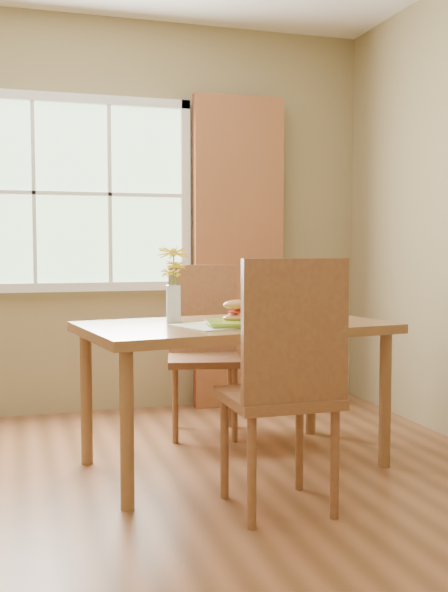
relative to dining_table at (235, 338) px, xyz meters
name	(u,v)px	position (x,y,z in m)	size (l,w,h in m)	color
room	(107,196)	(-0.71, -0.47, 0.68)	(4.24, 3.84, 2.74)	brown
window	(72,194)	(-0.71, 1.40, 0.83)	(1.62, 0.06, 1.32)	#9DC394
curtain_right	(239,253)	(0.44, 1.31, 0.43)	(0.65, 0.08, 2.20)	maroon
dining_table	(235,338)	(0.00, 0.00, 0.00)	(1.65, 1.08, 0.75)	brown
chair_near	(286,376)	(0.00, -0.71, -0.07)	(0.46, 0.46, 1.09)	brown
chair_far	(203,341)	(0.02, 0.71, -0.11)	(0.51, 0.51, 1.03)	brown
placemat	(223,325)	(-0.09, -0.11, 0.08)	(0.45, 0.33, 0.01)	beige
plate	(233,324)	(-0.06, -0.16, 0.09)	(0.25, 0.25, 0.01)	#89C631
croissant_sandwich	(237,311)	(-0.02, -0.12, 0.15)	(0.15, 0.10, 0.11)	#CE7E46
water_glass	(283,311)	(0.25, -0.04, 0.14)	(0.08, 0.08, 0.13)	silver
flower_vase	(173,276)	(-0.29, 0.14, 0.31)	(0.16, 0.16, 0.39)	silver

